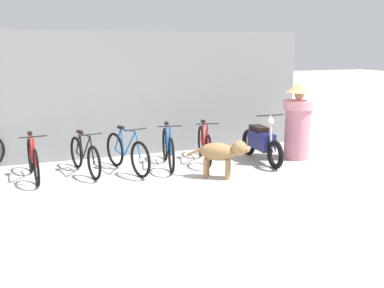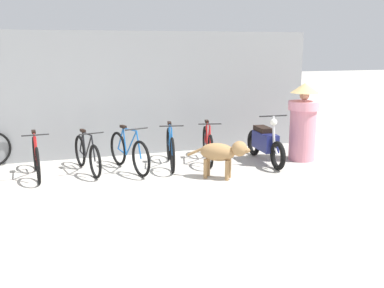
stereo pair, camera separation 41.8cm
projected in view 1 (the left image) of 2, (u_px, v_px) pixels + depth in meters
ground_plane at (156, 207)px, 6.75m from camera, size 60.00×60.00×0.00m
shop_wall_back at (110, 95)px, 9.60m from camera, size 8.99×0.20×2.68m
bicycle_0 at (33, 160)px, 8.12m from camera, size 0.46×1.64×0.86m
bicycle_1 at (85, 156)px, 8.46m from camera, size 0.49×1.57×0.82m
bicycle_2 at (127, 153)px, 8.58m from camera, size 0.58×1.63×0.89m
bicycle_3 at (168, 149)px, 8.95m from camera, size 0.48×1.68×0.89m
bicycle_4 at (204, 145)px, 9.36m from camera, size 0.51×1.61×0.87m
motorcycle at (261, 142)px, 9.33m from camera, size 0.58×1.79×1.04m
stray_dog at (222, 152)px, 8.13m from camera, size 1.01×0.78×0.72m
person_in_robes at (298, 120)px, 9.49m from camera, size 0.85×0.85×1.62m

